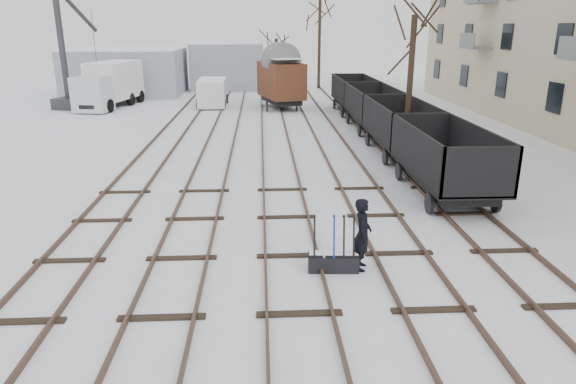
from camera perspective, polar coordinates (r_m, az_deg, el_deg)
The scene contains 17 objects.
ground at distance 14.25m, azimuth 0.38°, elevation -7.19°, with size 120.00×120.00×0.00m, color white.
tracks at distance 27.23m, azimuth -1.33°, elevation 5.27°, with size 13.90×52.00×0.16m.
shed_left at distance 50.54m, azimuth -17.44°, elevation 12.63°, with size 10.00×8.00×4.10m.
shed_right at distance 53.11m, azimuth -6.69°, elevation 13.75°, with size 7.00×6.00×4.50m.
ground_frame at distance 13.42m, azimuth 5.06°, elevation -7.61°, with size 1.32×0.51×1.49m.
worker at distance 13.35m, azimuth 8.28°, elevation -4.66°, with size 0.70×0.46×1.93m, color black.
freight_wagon_a at distance 19.94m, azimuth 16.97°, elevation 2.40°, with size 2.50×6.25×2.55m.
freight_wagon_b at distance 25.87m, azimuth 12.29°, elevation 6.23°, with size 2.50×6.25×2.55m.
freight_wagon_c at distance 31.99m, azimuth 9.35°, elevation 8.60°, with size 2.50×6.25×2.55m.
freight_wagon_d at distance 38.20m, azimuth 7.34°, elevation 10.19°, with size 2.50×6.25×2.55m.
box_van_wagon at distance 39.85m, azimuth -0.79°, elevation 12.45°, with size 3.89×5.51×3.81m.
lorry at distance 42.71m, azimuth -19.18°, elevation 11.24°, with size 3.50×7.84×3.43m.
panel_van at distance 41.50m, azimuth -8.41°, elevation 10.92°, with size 2.18×4.81×2.10m.
crane at distance 43.14m, azimuth -23.38°, elevation 11.79°, with size 2.35×5.62×9.41m.
tree_near at distance 26.79m, azimuth 13.38°, elevation 11.57°, with size 0.30×0.30×6.58m, color black.
tree_far_left at distance 52.29m, azimuth -1.29°, elevation 14.01°, with size 0.30×0.30×4.89m, color black.
tree_far_right at distance 53.12m, azimuth 3.50°, elevation 16.35°, with size 0.30×0.30×9.15m, color black.
Camera 1 is at (-0.77, -12.87, 6.06)m, focal length 32.00 mm.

